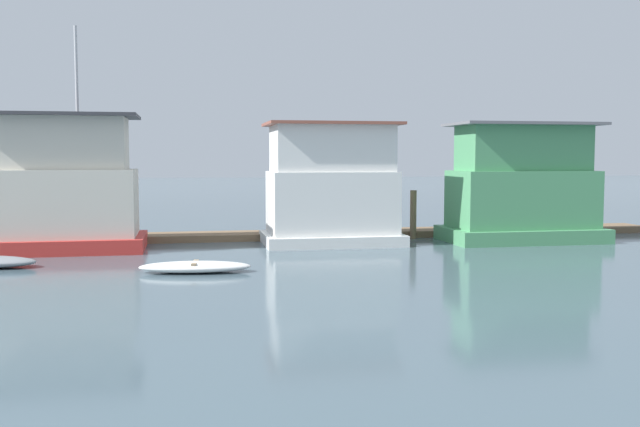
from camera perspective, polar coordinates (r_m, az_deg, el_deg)
The scene contains 8 objects.
ground_plane at distance 30.19m, azimuth -0.36°, elevation -2.50°, with size 200.00×200.00×0.00m, color #475B66.
dock_walkway at distance 32.69m, azimuth -1.18°, elevation -1.70°, with size 33.80×1.98×0.30m, color brown.
houseboat_red at distance 29.91m, azimuth -20.37°, elevation 1.81°, with size 6.77×3.85×8.80m.
houseboat_white at distance 30.27m, azimuth 0.92°, elevation 2.14°, with size 5.80×3.75×5.14m.
houseboat_green at distance 32.50m, azimuth 15.86°, elevation 1.92°, with size 6.78×3.72×5.18m.
dinghy_white at distance 23.30m, azimuth -9.97°, elevation -4.22°, with size 3.69×1.60×0.36m.
mooring_post_far_right at distance 31.33m, azimuth -20.18°, elevation -0.76°, with size 0.25×0.25×1.92m, color brown.
mooring_post_near_left at distance 32.55m, azimuth 7.47°, elevation -0.08°, with size 0.29×0.29×2.20m, color brown.
Camera 1 is at (-5.46, -29.46, 3.71)m, focal length 40.00 mm.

